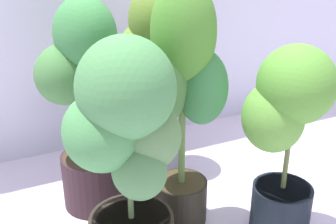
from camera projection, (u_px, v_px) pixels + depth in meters
The scene contains 5 objects.
potted_plant_front_left at pixel (126, 145), 1.18m from camera, with size 0.38×0.32×0.76m.
potted_plant_back_center at pixel (156, 69), 1.76m from camera, with size 0.37×0.32×0.85m.
potted_plant_center at pixel (182, 89), 1.36m from camera, with size 0.38×0.29×0.90m.
potted_plant_back_left at pixel (89, 101), 1.50m from camera, with size 0.45×0.33×0.83m.
potted_plant_front_right at pixel (285, 127), 1.34m from camera, with size 0.33×0.32×0.70m.
Camera 1 is at (-0.63, -1.06, 0.98)m, focal length 43.10 mm.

